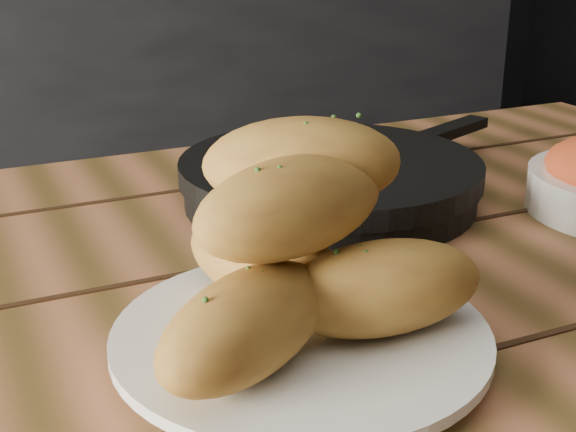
# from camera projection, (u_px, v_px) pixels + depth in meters

# --- Properties ---
(plate) EXTENTS (0.25, 0.25, 0.02)m
(plate) POSITION_uv_depth(u_px,v_px,m) (301.00, 341.00, 0.52)
(plate) COLOR white
(plate) RESTS_ON table
(bread_rolls) EXTENTS (0.25, 0.22, 0.13)m
(bread_rolls) POSITION_uv_depth(u_px,v_px,m) (297.00, 249.00, 0.50)
(bread_rolls) COLOR #A47B2D
(bread_rolls) RESTS_ON plate
(skillet) EXTENTS (0.42, 0.30, 0.05)m
(skillet) POSITION_uv_depth(u_px,v_px,m) (331.00, 179.00, 0.80)
(skillet) COLOR black
(skillet) RESTS_ON table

